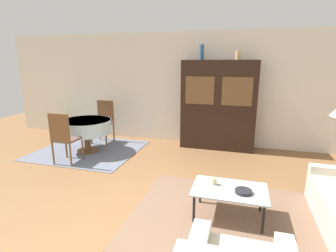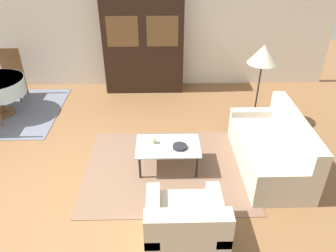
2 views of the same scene
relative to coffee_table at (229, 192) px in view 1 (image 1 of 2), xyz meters
The scene contains 14 objects.
ground_plane 1.43m from the coffee_table, 159.88° to the right, with size 14.00×14.00×0.00m, color brown.
wall_back 3.55m from the coffee_table, 112.42° to the left, with size 10.00×0.06×2.70m.
area_rug 0.37m from the coffee_table, 102.62° to the right, with size 2.51×2.04×0.01m.
dining_rug 3.76m from the coffee_table, 150.89° to the left, with size 2.25×2.06×0.01m.
coffee_table is the anchor object (origin of this frame).
display_cabinet 2.97m from the coffee_table, 99.01° to the left, with size 1.68×0.49×2.04m.
dining_table 3.70m from the coffee_table, 151.66° to the left, with size 1.10×1.10×0.73m.
dining_chair_near 3.40m from the coffee_table, 163.28° to the left, with size 0.44×0.44×1.04m.
dining_chair_far 4.13m from the coffee_table, 142.10° to the left, with size 0.44×0.44×1.04m.
cup 0.24m from the coffee_table, 160.57° to the left, with size 0.07×0.07×0.09m.
bowl 0.19m from the coffee_table, 19.76° to the right, with size 0.21×0.21×0.04m.
vase_tall 3.51m from the coffee_table, 106.99° to the left, with size 0.10×0.10×0.33m.
vase_short 3.37m from the coffee_table, 91.67° to the left, with size 0.11×0.11×0.19m.
potted_plant 5.32m from the coffee_table, 150.75° to the left, with size 0.47×0.47×0.62m.
Camera 1 is at (1.40, -2.72, 2.03)m, focal length 28.00 mm.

